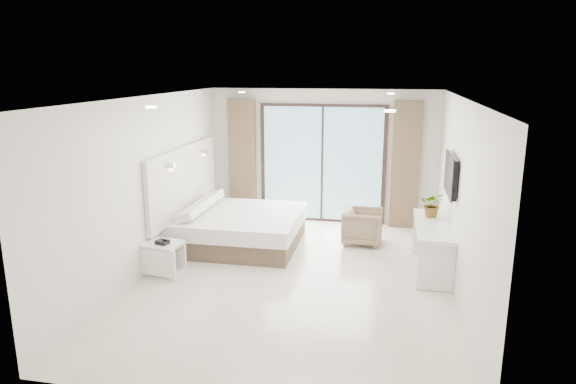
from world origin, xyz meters
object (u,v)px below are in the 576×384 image
(bed, at_px, (239,228))
(armchair, at_px, (363,225))
(nightstand, at_px, (163,258))
(console_desk, at_px, (433,236))

(bed, distance_m, armchair, 2.22)
(bed, xyz_separation_m, nightstand, (-0.77, -1.54, -0.06))
(bed, bearing_deg, nightstand, -116.57)
(nightstand, height_order, armchair, armchair)
(nightstand, xyz_separation_m, armchair, (2.93, 2.04, 0.09))
(nightstand, height_order, console_desk, console_desk)
(nightstand, bearing_deg, armchair, 42.28)
(nightstand, distance_m, armchair, 3.57)
(armchair, bearing_deg, nightstand, 126.93)
(console_desk, bearing_deg, nightstand, -166.99)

